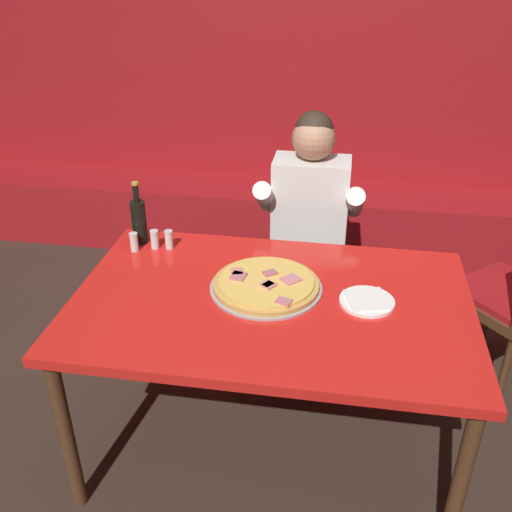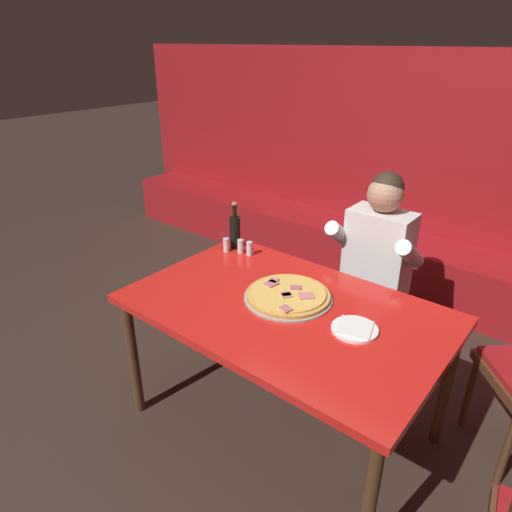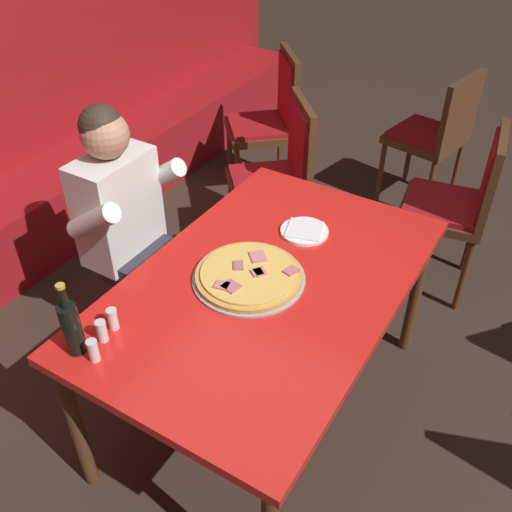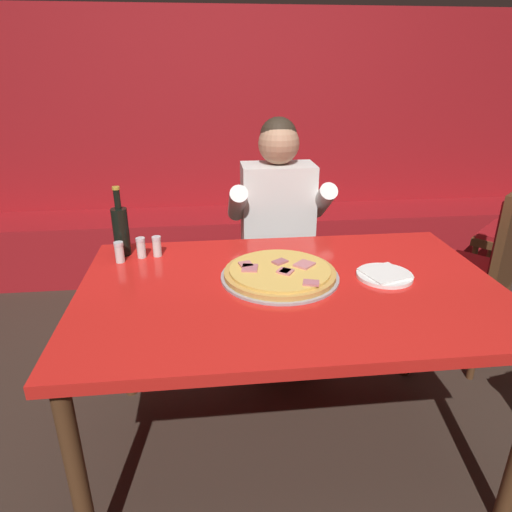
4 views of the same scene
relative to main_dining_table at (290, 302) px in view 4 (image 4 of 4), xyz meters
The scene contains 12 objects.
ground_plane 0.70m from the main_dining_table, ahead, with size 24.00×24.00×0.00m, color #33261E.
booth_wall_panel 2.19m from the main_dining_table, 90.00° to the left, with size 6.80×0.16×1.90m, color maroon.
booth_bench 1.92m from the main_dining_table, 90.00° to the left, with size 6.46×0.48×0.46m, color maroon.
main_dining_table is the anchor object (origin of this frame).
pizza 0.12m from the main_dining_table, 114.76° to the left, with size 0.44×0.44×0.05m.
plate_white_paper 0.37m from the main_dining_table, ahead, with size 0.21×0.21×0.02m.
beer_bottle 0.77m from the main_dining_table, 150.60° to the left, with size 0.07×0.07×0.29m.
shaker_red_pepper_flakes 0.66m from the main_dining_table, 150.41° to the left, with size 0.04×0.04×0.09m.
shaker_black_pepper 0.62m from the main_dining_table, 146.73° to the left, with size 0.04×0.04×0.09m.
shaker_parmesan 0.72m from the main_dining_table, 156.42° to the left, with size 0.04×0.04×0.09m.
diner_seated_blue_shirt 0.77m from the main_dining_table, 83.90° to the left, with size 0.53×0.53×1.27m.
dining_chair_near_left 1.25m from the main_dining_table, 26.83° to the left, with size 0.62×0.62×0.98m.
Camera 4 is at (-0.29, -1.46, 1.52)m, focal length 32.00 mm.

